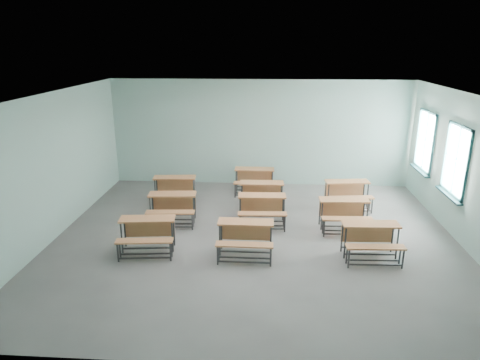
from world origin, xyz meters
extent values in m
cube|color=slate|center=(0.00, 0.00, -0.01)|extent=(9.00, 8.00, 0.02)
cube|color=white|center=(0.00, 0.00, 3.21)|extent=(9.00, 8.00, 0.02)
cube|color=#95BAB0|center=(0.00, 4.01, 1.60)|extent=(9.00, 0.02, 3.20)
cube|color=#95BAB0|center=(0.00, -4.01, 1.60)|extent=(9.00, 0.02, 3.20)
cube|color=#95BAB0|center=(-4.51, 0.00, 1.60)|extent=(0.02, 8.00, 3.20)
cube|color=#95BAB0|center=(4.51, 0.00, 1.60)|extent=(0.02, 8.00, 3.20)
cube|color=#194448|center=(4.47, 2.80, 0.93)|extent=(0.06, 1.20, 0.06)
cube|color=#194448|center=(4.47, 2.80, 2.47)|extent=(0.06, 1.20, 0.06)
cube|color=#194448|center=(4.47, 2.23, 1.70)|extent=(0.06, 0.06, 1.60)
cube|color=#194448|center=(4.47, 3.37, 1.70)|extent=(0.06, 0.06, 1.60)
cube|color=#194448|center=(4.47, 2.80, 1.70)|extent=(0.04, 0.04, 1.48)
cube|color=#194448|center=(4.47, 2.80, 1.70)|extent=(0.04, 1.08, 0.04)
cube|color=#194448|center=(4.43, 2.80, 0.87)|extent=(0.14, 1.28, 0.04)
cube|color=white|center=(4.50, 2.80, 1.70)|extent=(0.01, 1.08, 1.48)
cube|color=#194448|center=(4.47, 0.80, 0.93)|extent=(0.06, 1.20, 0.06)
cube|color=#194448|center=(4.47, 0.80, 2.47)|extent=(0.06, 1.20, 0.06)
cube|color=#194448|center=(4.47, 0.23, 1.70)|extent=(0.06, 0.06, 1.60)
cube|color=#194448|center=(4.47, 1.37, 1.70)|extent=(0.06, 0.06, 1.60)
cube|color=#194448|center=(4.47, 0.80, 1.70)|extent=(0.04, 0.04, 1.48)
cube|color=#194448|center=(4.47, 0.80, 1.70)|extent=(0.04, 1.08, 0.04)
cube|color=#194448|center=(4.43, 0.80, 0.87)|extent=(0.14, 1.28, 0.04)
cube|color=white|center=(4.50, 0.80, 1.70)|extent=(0.01, 1.08, 1.48)
cube|color=#AB683E|center=(-2.24, -0.65, 0.70)|extent=(1.18, 0.50, 0.04)
cube|color=#AB683E|center=(-2.26, -0.47, 0.41)|extent=(1.08, 0.13, 0.39)
cylinder|color=#313335|center=(-2.75, -0.86, 0.34)|extent=(0.04, 0.04, 0.68)
cylinder|color=#313335|center=(-1.70, -0.75, 0.34)|extent=(0.04, 0.04, 0.68)
cylinder|color=#313335|center=(-2.78, -0.55, 0.34)|extent=(0.04, 0.04, 0.68)
cylinder|color=#313335|center=(-1.74, -0.44, 0.34)|extent=(0.04, 0.04, 0.68)
cube|color=#313335|center=(-2.23, -0.80, 0.10)|extent=(1.05, 0.14, 0.03)
cube|color=#313335|center=(-2.26, -0.50, 0.10)|extent=(1.05, 0.14, 0.03)
cube|color=#AB683E|center=(-2.19, -1.10, 0.41)|extent=(1.16, 0.36, 0.03)
cylinder|color=#313335|center=(-2.71, -1.25, 0.20)|extent=(0.04, 0.04, 0.40)
cylinder|color=#313335|center=(-1.66, -1.14, 0.20)|extent=(0.04, 0.04, 0.40)
cylinder|color=#313335|center=(-2.73, -1.07, 0.20)|extent=(0.04, 0.04, 0.40)
cylinder|color=#313335|center=(-1.68, -0.96, 0.20)|extent=(0.04, 0.04, 0.40)
cube|color=#313335|center=(-2.19, -1.20, 0.08)|extent=(1.05, 0.14, 0.03)
cube|color=#313335|center=(-2.20, -1.01, 0.08)|extent=(1.05, 0.14, 0.03)
cube|color=#AB683E|center=(-0.17, -0.68, 0.70)|extent=(1.15, 0.39, 0.04)
cube|color=#AB683E|center=(-0.17, -0.50, 0.41)|extent=(1.09, 0.02, 0.39)
cylinder|color=#313335|center=(-0.70, -0.83, 0.34)|extent=(0.03, 0.03, 0.68)
cylinder|color=#313335|center=(0.35, -0.83, 0.34)|extent=(0.03, 0.03, 0.68)
cylinder|color=#313335|center=(-0.70, -0.52, 0.34)|extent=(0.03, 0.03, 0.68)
cylinder|color=#313335|center=(0.35, -0.53, 0.34)|extent=(0.03, 0.03, 0.68)
cube|color=#313335|center=(-0.17, -0.83, 0.10)|extent=(1.05, 0.03, 0.03)
cube|color=#313335|center=(-0.17, -0.53, 0.10)|extent=(1.05, 0.03, 0.03)
cube|color=#AB683E|center=(-0.17, -1.14, 0.41)|extent=(1.15, 0.24, 0.03)
cylinder|color=#313335|center=(-0.70, -1.23, 0.20)|extent=(0.03, 0.03, 0.40)
cylinder|color=#313335|center=(0.35, -1.23, 0.20)|extent=(0.03, 0.03, 0.40)
cylinder|color=#313335|center=(-0.70, -1.05, 0.20)|extent=(0.03, 0.03, 0.40)
cylinder|color=#313335|center=(0.35, -1.05, 0.20)|extent=(0.03, 0.03, 0.40)
cube|color=#313335|center=(-0.17, -1.23, 0.08)|extent=(1.05, 0.03, 0.03)
cube|color=#313335|center=(-0.17, -1.05, 0.08)|extent=(1.05, 0.03, 0.03)
cube|color=#AB683E|center=(2.37, -0.61, 0.70)|extent=(1.16, 0.43, 0.04)
cube|color=#AB683E|center=(2.37, -0.43, 0.41)|extent=(1.09, 0.07, 0.39)
cylinder|color=#313335|center=(1.86, -0.79, 0.34)|extent=(0.04, 0.04, 0.68)
cylinder|color=#313335|center=(2.90, -0.74, 0.34)|extent=(0.04, 0.04, 0.68)
cylinder|color=#313335|center=(1.84, -0.48, 0.34)|extent=(0.04, 0.04, 0.68)
cylinder|color=#313335|center=(2.89, -0.44, 0.34)|extent=(0.04, 0.04, 0.68)
cube|color=#313335|center=(2.38, -0.76, 0.10)|extent=(1.05, 0.07, 0.03)
cube|color=#313335|center=(2.37, -0.46, 0.10)|extent=(1.05, 0.07, 0.03)
cube|color=#AB683E|center=(2.39, -1.07, 0.41)|extent=(1.16, 0.29, 0.03)
cylinder|color=#313335|center=(1.87, -1.18, 0.20)|extent=(0.04, 0.04, 0.40)
cylinder|color=#313335|center=(2.92, -1.14, 0.20)|extent=(0.04, 0.04, 0.40)
cylinder|color=#313335|center=(1.86, -1.00, 0.20)|extent=(0.04, 0.04, 0.40)
cylinder|color=#313335|center=(2.91, -0.96, 0.20)|extent=(0.04, 0.04, 0.40)
cube|color=#313335|center=(2.40, -1.16, 0.08)|extent=(1.05, 0.07, 0.03)
cube|color=#313335|center=(2.39, -0.98, 0.08)|extent=(1.05, 0.07, 0.03)
cube|color=#AB683E|center=(-2.05, 0.89, 0.70)|extent=(1.17, 0.47, 0.04)
cube|color=#AB683E|center=(-2.06, 1.07, 0.41)|extent=(1.09, 0.10, 0.39)
cylinder|color=#313335|center=(-2.56, 0.70, 0.34)|extent=(0.04, 0.04, 0.68)
cylinder|color=#313335|center=(-1.52, 0.78, 0.34)|extent=(0.04, 0.04, 0.68)
cylinder|color=#313335|center=(-2.59, 1.01, 0.34)|extent=(0.04, 0.04, 0.68)
cylinder|color=#313335|center=(-1.54, 1.08, 0.34)|extent=(0.04, 0.04, 0.68)
cube|color=#313335|center=(-2.04, 0.74, 0.10)|extent=(1.05, 0.11, 0.03)
cube|color=#313335|center=(-2.06, 1.04, 0.10)|extent=(1.05, 0.11, 0.03)
cube|color=#AB683E|center=(-2.02, 0.44, 0.41)|extent=(1.16, 0.32, 0.03)
cylinder|color=#313335|center=(-2.53, 0.31, 0.20)|extent=(0.04, 0.04, 0.40)
cylinder|color=#313335|center=(-1.49, 0.38, 0.20)|extent=(0.04, 0.04, 0.40)
cylinder|color=#313335|center=(-2.55, 0.49, 0.20)|extent=(0.04, 0.04, 0.40)
cylinder|color=#313335|center=(-1.50, 0.56, 0.20)|extent=(0.04, 0.04, 0.40)
cube|color=#313335|center=(-2.01, 0.34, 0.08)|extent=(1.05, 0.11, 0.03)
cube|color=#313335|center=(-2.02, 0.53, 0.08)|extent=(1.05, 0.11, 0.03)
cube|color=#AB683E|center=(0.13, 0.94, 0.70)|extent=(1.16, 0.43, 0.04)
cube|color=#AB683E|center=(0.13, 1.12, 0.41)|extent=(1.09, 0.07, 0.39)
cylinder|color=#313335|center=(-0.38, 0.77, 0.34)|extent=(0.04, 0.04, 0.68)
cylinder|color=#313335|center=(0.66, 0.81, 0.34)|extent=(0.04, 0.04, 0.68)
cylinder|color=#313335|center=(-0.40, 1.07, 0.34)|extent=(0.04, 0.04, 0.68)
cylinder|color=#313335|center=(0.65, 1.12, 0.34)|extent=(0.04, 0.04, 0.68)
cube|color=#313335|center=(0.14, 0.79, 0.10)|extent=(1.05, 0.08, 0.03)
cube|color=#313335|center=(0.13, 1.09, 0.10)|extent=(1.05, 0.08, 0.03)
cube|color=#AB683E|center=(0.15, 0.48, 0.41)|extent=(1.16, 0.29, 0.03)
cylinder|color=#313335|center=(-0.37, 0.37, 0.20)|extent=(0.04, 0.04, 0.40)
cylinder|color=#313335|center=(0.68, 0.42, 0.20)|extent=(0.04, 0.04, 0.40)
cylinder|color=#313335|center=(-0.38, 0.55, 0.20)|extent=(0.04, 0.04, 0.40)
cylinder|color=#313335|center=(0.67, 0.60, 0.20)|extent=(0.04, 0.04, 0.40)
cube|color=#313335|center=(0.16, 0.39, 0.08)|extent=(1.05, 0.08, 0.03)
cube|color=#313335|center=(0.15, 0.57, 0.08)|extent=(1.05, 0.08, 0.03)
cube|color=#AB683E|center=(2.06, 0.78, 0.70)|extent=(1.16, 0.43, 0.04)
cube|color=#AB683E|center=(2.06, 0.95, 0.41)|extent=(1.09, 0.06, 0.39)
cylinder|color=#313335|center=(1.55, 0.61, 0.34)|extent=(0.04, 0.04, 0.68)
cylinder|color=#313335|center=(2.60, 0.65, 0.34)|extent=(0.04, 0.04, 0.68)
cylinder|color=#313335|center=(1.53, 0.91, 0.34)|extent=(0.04, 0.04, 0.68)
cylinder|color=#313335|center=(2.58, 0.95, 0.34)|extent=(0.04, 0.04, 0.68)
cube|color=#313335|center=(2.07, 0.63, 0.10)|extent=(1.05, 0.07, 0.03)
cube|color=#313335|center=(2.06, 0.93, 0.10)|extent=(1.05, 0.07, 0.03)
cube|color=#AB683E|center=(2.08, 0.32, 0.41)|extent=(1.15, 0.28, 0.03)
cylinder|color=#313335|center=(1.56, 0.21, 0.20)|extent=(0.04, 0.04, 0.40)
cylinder|color=#313335|center=(2.61, 0.25, 0.20)|extent=(0.04, 0.04, 0.40)
cylinder|color=#313335|center=(1.55, 0.39, 0.20)|extent=(0.04, 0.04, 0.40)
cylinder|color=#313335|center=(2.60, 0.43, 0.20)|extent=(0.04, 0.04, 0.40)
cube|color=#313335|center=(2.09, 0.23, 0.08)|extent=(1.05, 0.07, 0.03)
cube|color=#313335|center=(2.08, 0.41, 0.08)|extent=(1.05, 0.07, 0.03)
cube|color=#AB683E|center=(-2.29, 2.25, 0.70)|extent=(1.18, 0.49, 0.04)
cube|color=#AB683E|center=(-2.30, 2.42, 0.41)|extent=(1.09, 0.12, 0.39)
cylinder|color=#313335|center=(-2.80, 2.04, 0.34)|extent=(0.04, 0.04, 0.68)
cylinder|color=#313335|center=(-1.75, 2.15, 0.34)|extent=(0.04, 0.04, 0.68)
cylinder|color=#313335|center=(-2.82, 2.35, 0.34)|extent=(0.04, 0.04, 0.68)
cylinder|color=#313335|center=(-1.78, 2.45, 0.34)|extent=(0.04, 0.04, 0.68)
cube|color=#313335|center=(-2.27, 2.10, 0.10)|extent=(1.05, 0.13, 0.03)
cube|color=#313335|center=(-2.30, 2.40, 0.10)|extent=(1.05, 0.13, 0.03)
cube|color=#AB683E|center=(-2.24, 1.79, 0.41)|extent=(1.16, 0.35, 0.03)
cylinder|color=#313335|center=(-2.76, 1.65, 0.20)|extent=(0.04, 0.04, 0.40)
cylinder|color=#313335|center=(-1.71, 1.75, 0.20)|extent=(0.04, 0.04, 0.40)
cylinder|color=#313335|center=(-2.77, 1.83, 0.20)|extent=(0.04, 0.04, 0.40)
cylinder|color=#313335|center=(-1.73, 1.93, 0.20)|extent=(0.04, 0.04, 0.40)
cube|color=#313335|center=(-2.23, 1.70, 0.08)|extent=(1.05, 0.13, 0.03)
cube|color=#313335|center=(-2.25, 1.88, 0.08)|extent=(1.05, 0.13, 0.03)
cube|color=#AB683E|center=(0.11, 1.93, 0.70)|extent=(1.16, 0.42, 0.04)
cube|color=#AB683E|center=(0.11, 2.11, 0.41)|extent=(1.09, 0.06, 0.39)
cylinder|color=#313335|center=(-0.41, 1.76, 0.34)|extent=(0.04, 0.04, 0.68)
cylinder|color=#313335|center=(0.64, 1.80, 0.34)|extent=(0.04, 0.04, 0.68)
cylinder|color=#313335|center=(-0.42, 2.07, 0.34)|extent=(0.04, 0.04, 0.68)
cylinder|color=#313335|center=(0.63, 2.10, 0.34)|extent=(0.04, 0.04, 0.68)
cube|color=#313335|center=(0.12, 1.78, 0.10)|extent=(1.05, 0.06, 0.03)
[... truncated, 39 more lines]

